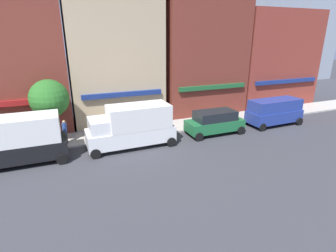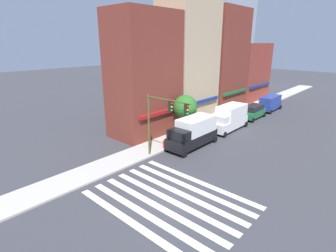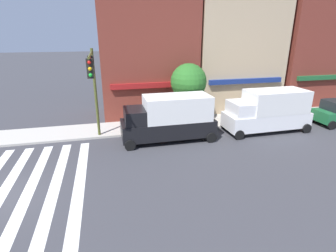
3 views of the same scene
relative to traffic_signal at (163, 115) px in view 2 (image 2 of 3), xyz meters
The scene contains 12 objects.
ground_plane 7.65m from the traffic_signal, 133.12° to the right, with size 200.00×200.00×0.00m, color #38383D.
sidewalk_left 6.73m from the traffic_signal, 145.82° to the left, with size 120.00×3.00×0.15m.
crosswalk_stripes 7.64m from the traffic_signal, 133.12° to the right, with size 7.23×10.80×0.01m.
storefront_row 18.44m from the traffic_signal, 22.25° to the left, with size 34.84×5.30×15.54m.
traffic_signal is the anchor object (origin of this frame).
box_truck_black 5.40m from the traffic_signal, ahead, with size 6.21×2.42×3.04m.
box_truck_white 12.38m from the traffic_signal, ahead, with size 6.23×2.42×3.04m.
suv_green 19.24m from the traffic_signal, ahead, with size 4.71×2.12×1.94m.
van_blue 25.33m from the traffic_signal, ahead, with size 5.04×2.22×2.34m.
pedestrian_blue_shirt 8.55m from the traffic_signal, 16.12° to the left, with size 0.32×0.32×1.77m.
fire_hydrant 4.64m from the traffic_signal, 41.44° to the left, with size 0.24×0.24×0.84m.
street_tree 7.49m from the traffic_signal, 23.10° to the left, with size 2.73×2.73×4.63m.
Camera 2 is at (-11.80, -10.43, 10.40)m, focal length 28.00 mm.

